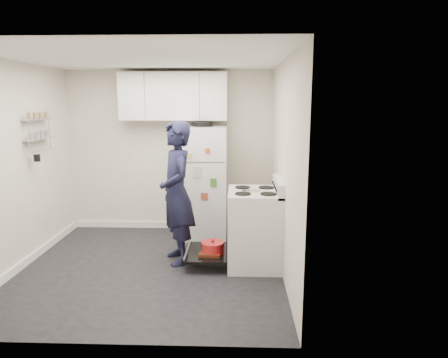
{
  "coord_description": "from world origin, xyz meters",
  "views": [
    {
      "loc": [
        1.06,
        -4.62,
        2.02
      ],
      "look_at": [
        0.89,
        0.39,
        1.05
      ],
      "focal_mm": 32.0,
      "sensor_mm": 36.0,
      "label": 1
    }
  ],
  "objects_px": {
    "refrigerator": "(203,182)",
    "person": "(177,193)",
    "open_oven_door": "(209,250)",
    "electric_range": "(253,229)"
  },
  "relations": [
    {
      "from": "refrigerator",
      "to": "person",
      "type": "xyz_separation_m",
      "value": [
        -0.24,
        -1.02,
        0.06
      ]
    },
    {
      "from": "open_oven_door",
      "to": "person",
      "type": "relative_size",
      "value": 0.39
    },
    {
      "from": "open_oven_door",
      "to": "electric_range",
      "type": "bearing_deg",
      "value": 2.55
    },
    {
      "from": "open_oven_door",
      "to": "refrigerator",
      "type": "relative_size",
      "value": 0.4
    },
    {
      "from": "open_oven_door",
      "to": "refrigerator",
      "type": "height_order",
      "value": "refrigerator"
    },
    {
      "from": "refrigerator",
      "to": "person",
      "type": "distance_m",
      "value": 1.05
    },
    {
      "from": "refrigerator",
      "to": "person",
      "type": "relative_size",
      "value": 0.97
    },
    {
      "from": "electric_range",
      "to": "person",
      "type": "relative_size",
      "value": 0.61
    },
    {
      "from": "electric_range",
      "to": "refrigerator",
      "type": "height_order",
      "value": "refrigerator"
    },
    {
      "from": "open_oven_door",
      "to": "refrigerator",
      "type": "distance_m",
      "value": 1.31
    }
  ]
}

